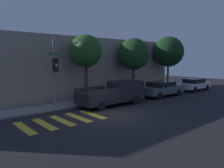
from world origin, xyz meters
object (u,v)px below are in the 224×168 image
object	(u,v)px
sedan_middle	(194,84)
tree_near_corner	(86,51)
tree_midblock	(134,54)
tree_far_end	(169,52)
traffic_light_pole	(61,62)
pickup_truck	(115,93)
sedan_near_corner	(162,88)

from	to	relation	value
sedan_middle	tree_near_corner	size ratio (longest dim) A/B	0.80
tree_midblock	tree_far_end	world-z (taller)	tree_far_end
tree_near_corner	tree_far_end	xyz separation A→B (m)	(10.71, 0.00, 0.19)
traffic_light_pole	sedan_middle	size ratio (longest dim) A/B	1.11
traffic_light_pole	tree_near_corner	world-z (taller)	tree_near_corner
traffic_light_pole	pickup_truck	size ratio (longest dim) A/B	0.89
tree_near_corner	pickup_truck	bearing A→B (deg)	-58.82
traffic_light_pole	pickup_truck	xyz separation A→B (m)	(3.67, -1.27, -2.37)
traffic_light_pole	tree_midblock	world-z (taller)	tree_midblock
sedan_near_corner	tree_far_end	world-z (taller)	tree_far_end
sedan_near_corner	tree_midblock	bearing A→B (deg)	129.73
pickup_truck	tree_near_corner	bearing A→B (deg)	121.18
tree_midblock	tree_near_corner	bearing A→B (deg)	180.00
sedan_near_corner	tree_far_end	bearing A→B (deg)	28.11
sedan_near_corner	tree_far_end	size ratio (longest dim) A/B	0.79
sedan_middle	tree_near_corner	xyz separation A→B (m)	(-12.74, 2.00, 3.32)
pickup_truck	tree_midblock	size ratio (longest dim) A/B	0.99
traffic_light_pole	pickup_truck	distance (m)	4.55
tree_near_corner	tree_far_end	size ratio (longest dim) A/B	0.91
sedan_middle	tree_midblock	bearing A→B (deg)	164.94
traffic_light_pole	sedan_near_corner	distance (m)	9.82
sedan_near_corner	tree_near_corner	distance (m)	7.95
pickup_truck	sedan_near_corner	xyz separation A→B (m)	(5.74, -0.00, -0.13)
pickup_truck	tree_far_end	xyz separation A→B (m)	(9.49, 2.00, 3.34)
tree_near_corner	tree_midblock	size ratio (longest dim) A/B	0.99
pickup_truck	sedan_near_corner	bearing A→B (deg)	-0.00
pickup_truck	tree_near_corner	world-z (taller)	tree_near_corner
traffic_light_pole	pickup_truck	world-z (taller)	traffic_light_pole
tree_midblock	tree_far_end	size ratio (longest dim) A/B	0.92
sedan_near_corner	traffic_light_pole	bearing A→B (deg)	172.33
pickup_truck	tree_far_end	bearing A→B (deg)	11.91
sedan_near_corner	tree_midblock	world-z (taller)	tree_midblock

